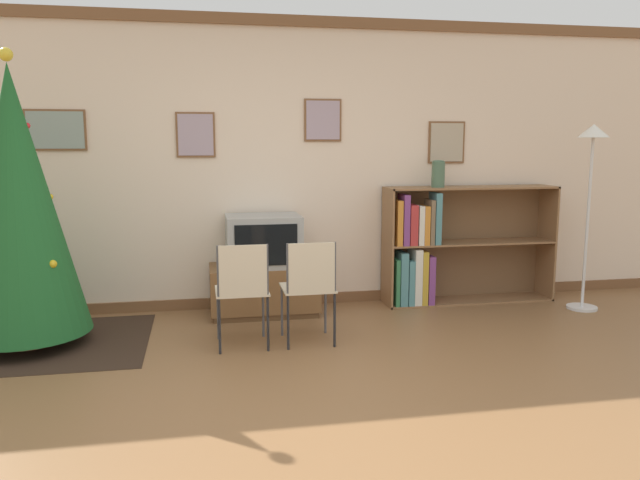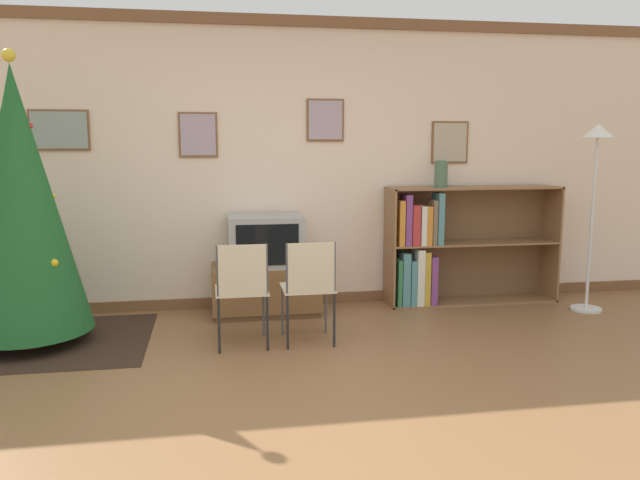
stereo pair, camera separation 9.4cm
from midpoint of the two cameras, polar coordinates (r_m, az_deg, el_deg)
The scene contains 11 objects.
ground_plane at distance 3.69m, azimuth -0.62°, elevation -16.15°, with size 24.00×24.00×0.00m, color brown.
wall_back at distance 5.92m, azimuth -5.18°, elevation 6.89°, with size 8.40×0.11×2.70m.
area_rug at distance 5.44m, azimuth -25.59°, elevation -8.62°, with size 1.83×1.39×0.01m.
christmas_tree at distance 5.22m, azimuth -26.42°, elevation 3.12°, with size 0.98×0.98×2.23m.
tv_console at distance 5.74m, azimuth -5.60°, elevation -4.54°, with size 0.97×0.52×0.45m.
television at distance 5.65m, azimuth -5.67°, elevation -0.07°, with size 0.66×0.51×0.46m.
folding_chair_left at distance 4.75m, azimuth -7.67°, elevation -4.40°, with size 0.40×0.40×0.82m.
folding_chair_right at distance 4.81m, azimuth -1.54°, elevation -4.17°, with size 0.40×0.40×0.82m.
bookshelf at distance 6.15m, azimuth 10.44°, elevation -0.70°, with size 1.69×0.36×1.14m.
vase at distance 6.04m, azimuth 10.32°, elevation 6.00°, with size 0.12×0.12×0.25m.
standing_lamp at distance 6.23m, azimuth 23.15°, elevation 6.03°, with size 0.28×0.28×1.72m.
Camera 1 is at (-0.64, -3.28, 1.57)m, focal length 35.00 mm.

